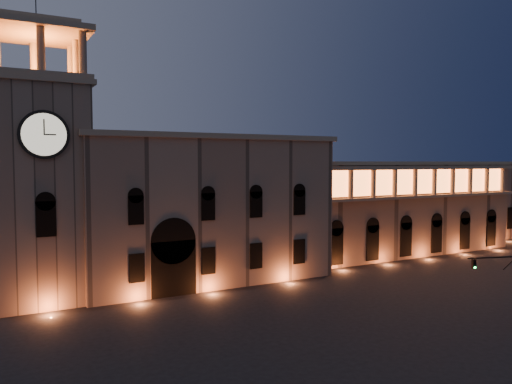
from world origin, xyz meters
TOP-DOWN VIEW (x-y plane):
  - ground at (0.00, 0.00)m, footprint 160.00×160.00m
  - government_building at (-2.08, 21.93)m, footprint 30.80×12.80m
  - clock_tower at (-20.50, 20.98)m, footprint 9.80×9.80m
  - colonnade_wing at (32.00, 23.92)m, footprint 40.60×11.50m
  - secondary_building at (58.00, 30.00)m, footprint 20.00×12.00m
  - traffic_light at (14.00, -7.68)m, footprint 4.89×1.75m

SIDE VIEW (x-z plane):
  - ground at x=0.00m, z-range 0.00..0.00m
  - traffic_light at x=14.00m, z-range 0.18..7.16m
  - secondary_building at x=58.00m, z-range 0.00..14.00m
  - colonnade_wing at x=32.00m, z-range 0.08..14.58m
  - government_building at x=-2.08m, z-range -0.03..17.57m
  - clock_tower at x=-20.50m, z-range -3.70..28.70m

